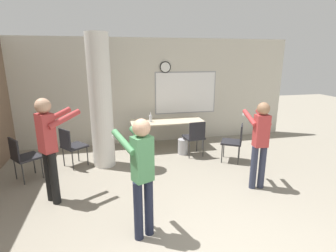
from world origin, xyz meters
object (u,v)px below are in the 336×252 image
Objects in this scene: person_playing_front at (141,170)px; person_watching_back at (49,143)px; bottle_on_table at (150,118)px; chair_by_left_wall at (23,155)px; chair_mid_room at (235,140)px; chair_table_right at (195,136)px; chair_near_pillar at (71,144)px; person_playing_side at (260,139)px; folding_table at (167,122)px.

person_watching_back reaches higher than person_playing_front.
chair_by_left_wall is at bearing -155.25° from bottle_on_table.
chair_table_right is at bearing 146.42° from chair_mid_room.
chair_by_left_wall is 0.50× the size of person_watching_back.
chair_by_left_wall is at bearing 133.41° from person_playing_front.
chair_by_left_wall is 1.27m from person_watching_back.
person_playing_side is at bearing -26.86° from chair_near_pillar.
chair_by_left_wall is 0.94m from chair_near_pillar.
chair_by_left_wall is 1.00× the size of chair_mid_room.
chair_near_pillar is 3.82m from person_playing_side.
chair_table_right is (0.94, -0.74, -0.30)m from bottle_on_table.
chair_table_right is 3.27m from person_watching_back.
person_watching_back is at bearing 137.61° from person_playing_front.
chair_by_left_wall is (-2.66, -1.23, -0.30)m from bottle_on_table.
chair_by_left_wall is 4.41m from person_playing_side.
folding_table is at bearing 135.19° from chair_mid_room.
folding_table is at bearing 123.68° from chair_table_right.
person_playing_front is (-0.65, -3.35, 0.14)m from bottle_on_table.
folding_table is at bearing 21.91° from chair_by_left_wall.
person_playing_side is (1.55, -2.47, 0.12)m from bottle_on_table.
bottle_on_table reaches higher than chair_mid_room.
chair_by_left_wall is at bearing 179.65° from chair_mid_room.
person_watching_back is (-1.31, 1.19, 0.06)m from person_playing_front.
chair_mid_room is at bearing -0.35° from chair_by_left_wall.
person_playing_side reaches higher than folding_table.
folding_table is 0.46m from bottle_on_table.
chair_mid_room is at bearing -33.58° from chair_table_right.
bottle_on_table is 2.94m from chair_by_left_wall.
person_playing_side is at bearing -97.87° from chair_mid_room.
bottle_on_table is at bearing 24.75° from chair_by_left_wall.
person_watching_back reaches higher than folding_table.
folding_table is 2.74m from person_playing_side.
person_watching_back reaches higher than bottle_on_table.
chair_table_right reaches higher than folding_table.
person_playing_side is (1.11, -2.49, 0.25)m from folding_table.
person_watching_back is (-0.12, -1.40, 0.51)m from chair_near_pillar.
chair_by_left_wall is 1.00× the size of chair_table_right.
person_playing_side is at bearing -70.70° from chair_table_right.
chair_near_pillar is 1.49m from person_watching_back.
person_watching_back reaches higher than person_playing_side.
folding_table is 1.08× the size of person_watching_back.
bottle_on_table is at bearing 122.05° from person_playing_side.
chair_table_right is (2.78, 0.02, 0.00)m from chair_near_pillar.
bottle_on_table reaches higher than folding_table.
bottle_on_table reaches higher than chair_table_right.
chair_by_left_wall and chair_mid_room have the same top height.
chair_by_left_wall and chair_near_pillar have the same top height.
person_watching_back is (-2.40, -2.17, 0.34)m from folding_table.
bottle_on_table is at bearing 143.89° from chair_mid_room.
bottle_on_table is 2.15m from chair_mid_room.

